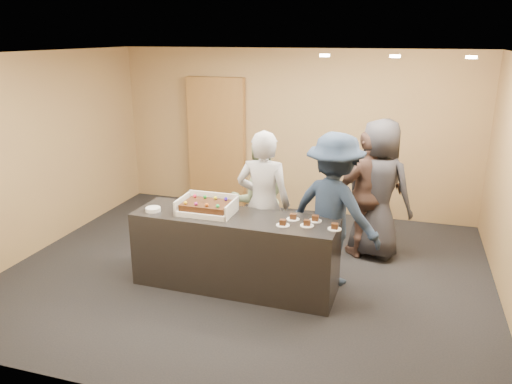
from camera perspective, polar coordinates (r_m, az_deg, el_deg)
room at (r=6.02m, az=-1.01°, el=2.60°), size 6.04×6.00×2.70m
serving_counter at (r=5.95m, az=-2.42°, el=-6.82°), size 2.41×0.75×0.90m
storage_cabinet at (r=8.73m, az=-4.51°, el=5.68°), size 1.01×0.15×2.22m
cake_box at (r=5.90m, az=-5.55°, el=-1.92°), size 0.65×0.45×0.19m
sheet_cake at (r=5.86m, az=-5.65°, el=-1.51°), size 0.55×0.38×0.11m
plate_stack at (r=6.05m, az=-11.68°, el=-1.95°), size 0.18×0.18×0.04m
slice_a at (r=5.49m, az=3.09°, el=-3.61°), size 0.15×0.15×0.07m
slice_b at (r=5.67m, az=4.26°, el=-2.93°), size 0.15×0.15×0.07m
slice_c at (r=5.50m, az=5.85°, el=-3.64°), size 0.15×0.15×0.07m
slice_d at (r=5.65m, az=6.78°, el=-3.10°), size 0.15×0.15×0.07m
slice_e at (r=5.44m, az=8.97°, el=-4.00°), size 0.15×0.15×0.07m
person_server_grey at (r=6.11m, az=0.86°, el=-1.41°), size 0.68×0.46×1.84m
person_sage_man at (r=6.65m, az=0.39°, el=-0.90°), size 0.97×0.89×1.60m
person_navy_man at (r=5.94m, az=8.90°, el=-2.10°), size 1.38×1.12×1.85m
person_brown_extra at (r=6.81m, az=12.69°, el=-0.28°), size 1.07×0.95×1.73m
person_dark_suit at (r=6.82m, az=13.79°, el=0.33°), size 1.08×0.91×1.88m
ceiling_spotlights at (r=6.03m, az=15.61°, el=14.72°), size 1.72×0.12×0.03m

